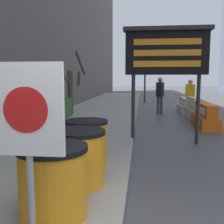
% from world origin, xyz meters
% --- Properties ---
extents(hedge_strip, '(0.90, 7.66, 0.78)m').
position_xyz_m(hedge_strip, '(-3.24, 5.22, 0.52)').
color(hedge_strip, '#335628').
rests_on(hedge_strip, sidewalk_left).
extents(bare_tree, '(1.25, 1.22, 2.80)m').
position_xyz_m(bare_tree, '(-2.99, 9.76, 1.35)').
color(bare_tree, '#4C3D2D').
rests_on(bare_tree, sidewalk_left).
extents(barrel_drum_foreground, '(0.81, 0.81, 0.84)m').
position_xyz_m(barrel_drum_foreground, '(-0.81, 0.79, 0.55)').
color(barrel_drum_foreground, orange).
rests_on(barrel_drum_foreground, sidewalk_left).
extents(barrel_drum_middle, '(0.81, 0.81, 0.84)m').
position_xyz_m(barrel_drum_middle, '(-0.73, 1.73, 0.55)').
color(barrel_drum_middle, orange).
rests_on(barrel_drum_middle, sidewalk_left).
extents(barrel_drum_back, '(0.81, 0.81, 0.84)m').
position_xyz_m(barrel_drum_back, '(-0.82, 2.67, 0.55)').
color(barrel_drum_back, orange).
rests_on(barrel_drum_back, sidewalk_left).
extents(warning_sign, '(0.66, 0.08, 1.74)m').
position_xyz_m(warning_sign, '(-0.79, 0.14, 1.35)').
color(warning_sign, gray).
rests_on(warning_sign, sidewalk_left).
extents(message_board, '(2.24, 0.36, 3.04)m').
position_xyz_m(message_board, '(0.83, 5.04, 2.38)').
color(message_board, '#28282B').
rests_on(message_board, ground_plane).
extents(jersey_barrier_orange_far, '(0.64, 1.94, 0.86)m').
position_xyz_m(jersey_barrier_orange_far, '(2.47, 7.54, 0.38)').
color(jersey_barrier_orange_far, orange).
rests_on(jersey_barrier_orange_far, ground_plane).
extents(jersey_barrier_cream, '(0.51, 1.65, 0.92)m').
position_xyz_m(jersey_barrier_cream, '(2.47, 9.66, 0.40)').
color(jersey_barrier_cream, beige).
rests_on(jersey_barrier_cream, ground_plane).
extents(jersey_barrier_white, '(0.63, 2.00, 0.76)m').
position_xyz_m(jersey_barrier_white, '(2.47, 11.76, 0.33)').
color(jersey_barrier_white, silver).
rests_on(jersey_barrier_white, ground_plane).
extents(traffic_cone_near, '(0.36, 0.36, 0.64)m').
position_xyz_m(traffic_cone_near, '(2.38, 11.60, 0.31)').
color(traffic_cone_near, black).
rests_on(traffic_cone_near, ground_plane).
extents(traffic_light_near_curb, '(0.28, 0.45, 3.49)m').
position_xyz_m(traffic_light_near_curb, '(0.44, 16.96, 2.54)').
color(traffic_light_near_curb, '#2D2D30').
rests_on(traffic_light_near_curb, ground_plane).
extents(pedestrian_worker, '(0.43, 0.54, 1.80)m').
position_xyz_m(pedestrian_worker, '(1.11, 11.06, 1.06)').
color(pedestrian_worker, '#514C42').
rests_on(pedestrian_worker, ground_plane).
extents(pedestrian_passerby, '(0.49, 0.35, 1.70)m').
position_xyz_m(pedestrian_passerby, '(2.57, 11.14, 1.00)').
color(pedestrian_passerby, '#514C42').
rests_on(pedestrian_passerby, ground_plane).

